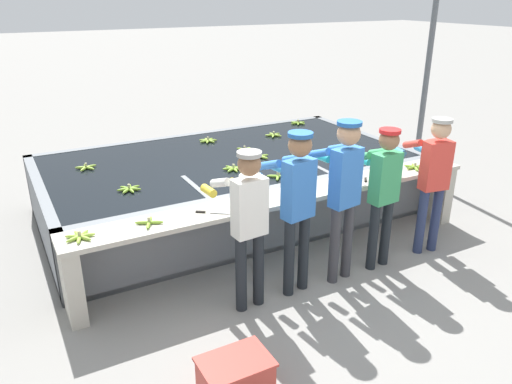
{
  "coord_description": "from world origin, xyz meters",
  "views": [
    {
      "loc": [
        -2.79,
        -4.13,
        2.93
      ],
      "look_at": [
        0.0,
        1.0,
        0.58
      ],
      "focal_mm": 35.0,
      "sensor_mm": 36.0,
      "label": 1
    }
  ],
  "objects_px": {
    "banana_bunch_floating_7": "(300,153)",
    "banana_bunch_floating_0": "(129,189)",
    "worker_4": "(433,173)",
    "banana_bunch_floating_9": "(260,156)",
    "banana_bunch_ledge_1": "(415,167)",
    "banana_bunch_floating_10": "(208,140)",
    "worker_2": "(343,185)",
    "worker_1": "(296,198)",
    "banana_bunch_ledge_2": "(149,222)",
    "banana_bunch_floating_6": "(278,176)",
    "banana_bunch_floating_5": "(274,135)",
    "banana_bunch_ledge_0": "(80,237)",
    "support_post_right": "(426,82)",
    "banana_bunch_floating_3": "(348,135)",
    "banana_bunch_floating_8": "(244,150)",
    "knife_0": "(207,212)",
    "worker_0": "(248,216)",
    "worker_3": "(382,186)",
    "banana_bunch_floating_1": "(298,123)",
    "knife_1": "(365,178)",
    "banana_bunch_floating_2": "(86,167)",
    "crate": "(235,377)",
    "banana_bunch_floating_4": "(233,168)"
  },
  "relations": [
    {
      "from": "banana_bunch_floating_5",
      "to": "banana_bunch_floating_8",
      "type": "distance_m",
      "value": 0.91
    },
    {
      "from": "banana_bunch_floating_0",
      "to": "banana_bunch_floating_7",
      "type": "xyz_separation_m",
      "value": [
        2.46,
        0.21,
        0.0
      ]
    },
    {
      "from": "worker_1",
      "to": "banana_bunch_floating_5",
      "type": "relative_size",
      "value": 6.19
    },
    {
      "from": "banana_bunch_floating_8",
      "to": "worker_2",
      "type": "bearing_deg",
      "value": -91.14
    },
    {
      "from": "banana_bunch_floating_10",
      "to": "banana_bunch_ledge_1",
      "type": "relative_size",
      "value": 1.0
    },
    {
      "from": "banana_bunch_floating_7",
      "to": "banana_bunch_floating_9",
      "type": "relative_size",
      "value": 1.01
    },
    {
      "from": "banana_bunch_floating_10",
      "to": "worker_2",
      "type": "bearing_deg",
      "value": -85.82
    },
    {
      "from": "worker_0",
      "to": "banana_bunch_floating_5",
      "type": "bearing_deg",
      "value": 55.44
    },
    {
      "from": "banana_bunch_ledge_0",
      "to": "banana_bunch_floating_5",
      "type": "bearing_deg",
      "value": 33.17
    },
    {
      "from": "worker_4",
      "to": "banana_bunch_floating_9",
      "type": "xyz_separation_m",
      "value": [
        -1.22,
        1.91,
        -0.15
      ]
    },
    {
      "from": "banana_bunch_floating_3",
      "to": "knife_1",
      "type": "xyz_separation_m",
      "value": [
        -1.03,
        -1.64,
        -0.01
      ]
    },
    {
      "from": "worker_3",
      "to": "banana_bunch_ledge_1",
      "type": "bearing_deg",
      "value": 27.61
    },
    {
      "from": "worker_3",
      "to": "banana_bunch_floating_2",
      "type": "height_order",
      "value": "worker_3"
    },
    {
      "from": "worker_1",
      "to": "knife_0",
      "type": "bearing_deg",
      "value": 143.1
    },
    {
      "from": "banana_bunch_floating_3",
      "to": "banana_bunch_floating_4",
      "type": "relative_size",
      "value": 0.9
    },
    {
      "from": "knife_1",
      "to": "banana_bunch_ledge_1",
      "type": "bearing_deg",
      "value": -0.55
    },
    {
      "from": "worker_1",
      "to": "worker_2",
      "type": "height_order",
      "value": "worker_2"
    },
    {
      "from": "worker_2",
      "to": "support_post_right",
      "type": "height_order",
      "value": "support_post_right"
    },
    {
      "from": "crate",
      "to": "banana_bunch_ledge_1",
      "type": "bearing_deg",
      "value": 25.32
    },
    {
      "from": "knife_0",
      "to": "support_post_right",
      "type": "relative_size",
      "value": 0.09
    },
    {
      "from": "banana_bunch_floating_8",
      "to": "banana_bunch_floating_9",
      "type": "height_order",
      "value": "same"
    },
    {
      "from": "banana_bunch_floating_7",
      "to": "banana_bunch_floating_0",
      "type": "bearing_deg",
      "value": -175.09
    },
    {
      "from": "worker_0",
      "to": "knife_1",
      "type": "xyz_separation_m",
      "value": [
        1.91,
        0.57,
        -0.14
      ]
    },
    {
      "from": "banana_bunch_floating_7",
      "to": "banana_bunch_floating_10",
      "type": "bearing_deg",
      "value": 126.07
    },
    {
      "from": "banana_bunch_floating_4",
      "to": "banana_bunch_floating_7",
      "type": "bearing_deg",
      "value": 7.37
    },
    {
      "from": "banana_bunch_floating_2",
      "to": "banana_bunch_floating_0",
      "type": "bearing_deg",
      "value": -74.35
    },
    {
      "from": "banana_bunch_floating_0",
      "to": "banana_bunch_floating_8",
      "type": "xyz_separation_m",
      "value": [
        1.85,
        0.72,
        0.0
      ]
    },
    {
      "from": "worker_1",
      "to": "banana_bunch_ledge_2",
      "type": "height_order",
      "value": "worker_1"
    },
    {
      "from": "banana_bunch_floating_7",
      "to": "knife_0",
      "type": "height_order",
      "value": "banana_bunch_floating_7"
    },
    {
      "from": "banana_bunch_floating_10",
      "to": "banana_bunch_ledge_0",
      "type": "xyz_separation_m",
      "value": [
        -2.31,
        -2.39,
        0.0
      ]
    },
    {
      "from": "banana_bunch_floating_5",
      "to": "banana_bunch_floating_1",
      "type": "bearing_deg",
      "value": 31.86
    },
    {
      "from": "worker_2",
      "to": "worker_3",
      "type": "bearing_deg",
      "value": 1.7
    },
    {
      "from": "worker_2",
      "to": "knife_1",
      "type": "bearing_deg",
      "value": 35.6
    },
    {
      "from": "banana_bunch_floating_2",
      "to": "banana_bunch_floating_10",
      "type": "distance_m",
      "value": 1.91
    },
    {
      "from": "banana_bunch_floating_5",
      "to": "banana_bunch_ledge_0",
      "type": "height_order",
      "value": "banana_bunch_ledge_0"
    },
    {
      "from": "worker_1",
      "to": "banana_bunch_floating_8",
      "type": "xyz_separation_m",
      "value": [
        0.6,
        2.27,
        -0.21
      ]
    },
    {
      "from": "worker_4",
      "to": "banana_bunch_floating_9",
      "type": "relative_size",
      "value": 5.93
    },
    {
      "from": "worker_0",
      "to": "worker_2",
      "type": "xyz_separation_m",
      "value": [
        1.1,
        -0.01,
        0.11
      ]
    },
    {
      "from": "worker_2",
      "to": "banana_bunch_ledge_1",
      "type": "bearing_deg",
      "value": 19.51
    },
    {
      "from": "worker_0",
      "to": "banana_bunch_floating_7",
      "type": "height_order",
      "value": "worker_0"
    },
    {
      "from": "banana_bunch_floating_6",
      "to": "banana_bunch_ledge_2",
      "type": "bearing_deg",
      "value": -163.24
    },
    {
      "from": "worker_1",
      "to": "banana_bunch_floating_0",
      "type": "relative_size",
      "value": 6.14
    },
    {
      "from": "banana_bunch_floating_3",
      "to": "banana_bunch_floating_0",
      "type": "bearing_deg",
      "value": -170.08
    },
    {
      "from": "worker_4",
      "to": "banana_bunch_ledge_1",
      "type": "bearing_deg",
      "value": 61.61
    },
    {
      "from": "banana_bunch_floating_0",
      "to": "support_post_right",
      "type": "distance_m",
      "value": 5.0
    },
    {
      "from": "banana_bunch_floating_3",
      "to": "knife_0",
      "type": "relative_size",
      "value": 0.83
    },
    {
      "from": "crate",
      "to": "worker_3",
      "type": "bearing_deg",
      "value": 24.23
    },
    {
      "from": "banana_bunch_floating_3",
      "to": "banana_bunch_floating_8",
      "type": "distance_m",
      "value": 1.79
    },
    {
      "from": "banana_bunch_floating_2",
      "to": "banana_bunch_floating_6",
      "type": "relative_size",
      "value": 1.11
    },
    {
      "from": "worker_2",
      "to": "banana_bunch_floating_1",
      "type": "xyz_separation_m",
      "value": [
        1.58,
        3.26,
        -0.25
      ]
    }
  ]
}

